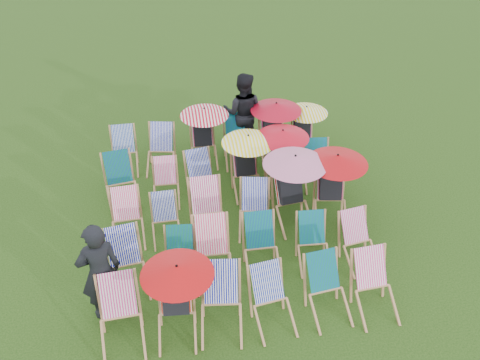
{
  "coord_description": "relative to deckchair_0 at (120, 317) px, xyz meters",
  "views": [
    {
      "loc": [
        -1.06,
        -7.67,
        6.88
      ],
      "look_at": [
        0.18,
        0.37,
        0.9
      ],
      "focal_mm": 40.0,
      "sensor_mm": 36.0,
      "label": 1
    }
  ],
  "objects": [
    {
      "name": "deckchair_20",
      "position": [
        1.56,
        3.42,
        -0.05
      ],
      "size": [
        0.74,
        0.93,
        0.91
      ],
      "rotation": [
        0.0,
        0.0,
        0.19
      ],
      "color": "#AB784F",
      "rests_on": "ground"
    },
    {
      "name": "deckchair_9",
      "position": [
        2.38,
        1.19,
        -0.03
      ],
      "size": [
        0.63,
        0.88,
        0.95
      ],
      "rotation": [
        0.0,
        0.0,
        -0.0
      ],
      "color": "#AB784F",
      "rests_on": "ground"
    },
    {
      "name": "deckchair_1",
      "position": [
        0.85,
        0.04,
        0.18
      ],
      "size": [
        1.1,
        1.15,
        1.3
      ],
      "rotation": [
        0.0,
        0.0,
        -0.07
      ],
      "color": "#AB784F",
      "rests_on": "ground"
    },
    {
      "name": "deckchair_24",
      "position": [
        -0.05,
        4.66,
        -0.05
      ],
      "size": [
        0.6,
        0.84,
        0.91
      ],
      "rotation": [
        0.0,
        0.0,
        0.0
      ],
      "color": "#AB784F",
      "rests_on": "ground"
    },
    {
      "name": "deckchair_17",
      "position": [
        3.97,
        2.37,
        0.22
      ],
      "size": [
        1.16,
        1.24,
        1.38
      ],
      "rotation": [
        0.0,
        0.0,
        -0.16
      ],
      "color": "#AB784F",
      "rests_on": "ground"
    },
    {
      "name": "deckchair_28",
      "position": [
        3.3,
        4.6,
        0.2
      ],
      "size": [
        1.13,
        1.17,
        1.34
      ],
      "rotation": [
        0.0,
        0.0,
        -0.02
      ],
      "color": "#AB784F",
      "rests_on": "ground"
    },
    {
      "name": "deckchair_14",
      "position": [
        1.54,
        2.24,
        0.0
      ],
      "size": [
        0.69,
        0.95,
        1.01
      ],
      "rotation": [
        0.0,
        0.0,
        0.02
      ],
      "color": "#AB784F",
      "rests_on": "ground"
    },
    {
      "name": "deckchair_26",
      "position": [
        1.73,
        4.73,
        0.17
      ],
      "size": [
        1.07,
        1.11,
        1.27
      ],
      "rotation": [
        0.0,
        0.0,
        -0.0
      ],
      "color": "#AB784F",
      "rests_on": "ground"
    },
    {
      "name": "deckchair_8",
      "position": [
        1.52,
        1.12,
        0.0
      ],
      "size": [
        0.69,
        0.95,
        1.02
      ],
      "rotation": [
        0.0,
        0.0,
        -0.02
      ],
      "color": "#AB784F",
      "rests_on": "ground"
    },
    {
      "name": "ground",
      "position": [
        2.04,
        2.25,
        -0.5
      ],
      "size": [
        100.0,
        100.0,
        0.0
      ],
      "primitive_type": "plane",
      "color": "black",
      "rests_on": "ground"
    },
    {
      "name": "deckchair_5",
      "position": [
        4.0,
        -0.0,
        -0.02
      ],
      "size": [
        0.71,
        0.94,
        0.97
      ],
      "rotation": [
        0.0,
        0.0,
        0.08
      ],
      "color": "#AB784F",
      "rests_on": "ground"
    },
    {
      "name": "deckchair_6",
      "position": [
        0.07,
        1.11,
        -0.01
      ],
      "size": [
        0.78,
        0.99,
        0.98
      ],
      "rotation": [
        0.0,
        0.0,
        0.15
      ],
      "color": "#AB784F",
      "rests_on": "ground"
    },
    {
      "name": "deckchair_29",
      "position": [
        4.01,
        4.7,
        0.1
      ],
      "size": [
        0.97,
        1.03,
        1.15
      ],
      "rotation": [
        0.0,
        0.0,
        -0.12
      ],
      "color": "#AB784F",
      "rests_on": "ground"
    },
    {
      "name": "deckchair_23",
      "position": [
        4.01,
        3.47,
        -0.06
      ],
      "size": [
        0.67,
        0.88,
        0.9
      ],
      "rotation": [
        0.0,
        0.0,
        -0.09
      ],
      "color": "#AB784F",
      "rests_on": "ground"
    },
    {
      "name": "deckchair_12",
      "position": [
        0.06,
        2.33,
        -0.05
      ],
      "size": [
        0.65,
        0.88,
        0.92
      ],
      "rotation": [
        0.0,
        0.0,
        0.05
      ],
      "color": "#AB784F",
      "rests_on": "ground"
    },
    {
      "name": "deckchair_18",
      "position": [
        -0.08,
        3.47,
        -0.02
      ],
      "size": [
        0.78,
        0.99,
        0.97
      ],
      "rotation": [
        0.0,
        0.0,
        0.16
      ],
      "color": "#AB784F",
      "rests_on": "ground"
    },
    {
      "name": "deckchair_25",
      "position": [
        0.75,
        4.57,
        -0.04
      ],
      "size": [
        0.76,
        0.96,
        0.94
      ],
      "rotation": [
        0.0,
        0.0,
        -0.18
      ],
      "color": "#AB784F",
      "rests_on": "ground"
    },
    {
      "name": "deckchair_11",
      "position": [
        4.12,
        1.09,
        -0.06
      ],
      "size": [
        0.72,
        0.91,
        0.9
      ],
      "rotation": [
        0.0,
        0.0,
        0.17
      ],
      "color": "#AB784F",
      "rests_on": "ground"
    },
    {
      "name": "person_left",
      "position": [
        -0.26,
        0.57,
        0.42
      ],
      "size": [
        0.77,
        0.62,
        1.85
      ],
      "primitive_type": "imported",
      "rotation": [
        0.0,
        0.0,
        3.44
      ],
      "color": "black",
      "rests_on": "ground"
    },
    {
      "name": "deckchair_2",
      "position": [
        1.53,
        0.02,
        -0.0
      ],
      "size": [
        0.77,
        1.0,
        1.01
      ],
      "rotation": [
        0.0,
        0.0,
        -0.12
      ],
      "color": "#AB784F",
      "rests_on": "ground"
    },
    {
      "name": "deckchair_22",
      "position": [
        3.21,
        3.53,
        0.18
      ],
      "size": [
        1.09,
        1.14,
        1.29
      ],
      "rotation": [
        0.0,
        0.0,
        -0.03
      ],
      "color": "#AB784F",
      "rests_on": "ground"
    },
    {
      "name": "deckchair_27",
      "position": [
        2.49,
        4.6,
        -0.01
      ],
      "size": [
        0.7,
        0.95,
        1.0
      ],
      "rotation": [
        0.0,
        0.0,
        -0.05
      ],
      "color": "#AB784F",
      "rests_on": "ground"
    },
    {
      "name": "deckchair_19",
      "position": [
        0.81,
        3.39,
        -0.09
      ],
      "size": [
        0.58,
        0.79,
        0.84
      ],
      "rotation": [
        0.0,
        0.0,
        -0.04
      ],
      "color": "#AB784F",
      "rests_on": "ground"
    },
    {
      "name": "deckchair_3",
      "position": [
        2.32,
        -0.02,
        -0.04
      ],
      "size": [
        0.74,
        0.94,
        0.93
      ],
      "rotation": [
        0.0,
        0.0,
        0.16
      ],
      "color": "#AB784F",
      "rests_on": "ground"
    },
    {
      "name": "deckchair_13",
      "position": [
        0.76,
        2.24,
        -0.1
      ],
      "size": [
        0.56,
        0.77,
        0.82
      ],
      "rotation": [
        0.0,
        0.0,
        0.03
      ],
      "color": "#AB784F",
      "rests_on": "ground"
    },
    {
      "name": "deckchair_7",
      "position": [
        0.96,
        1.17,
        -0.07
      ],
      "size": [
        0.64,
        0.84,
        0.87
      ],
      "rotation": [
        0.0,
        0.0,
        -0.09
      ],
      "color": "#AB784F",
      "rests_on": "ground"
    },
    {
      "name": "deckchair_4",
      "position": [
        3.24,
        0.06,
        -0.03
      ],
      "size": [
        0.74,
        0.95,
        0.95
      ],
      "rotation": [
        0.0,
        0.0,
        0.13
      ],
      "color": "#AB784F",
      "rests_on": "ground"
    },
    {
      "name": "deckchair_15",
      "position": [
        2.43,
        2.22,
        -0.04
      ],
      "size": [
        0.75,
        0.94,
        0.93
      ],
      "rotation": [
        0.0,
        0.0,
        -0.18
      ],
      "color": "#AB784F",
      "rests_on": "ground"
    },
    {
      "name": "deckchair_16",
      "position": [
        3.2,
        2.37,
        0.25
      ],
      "size": [
        1.21,
        1.3,
        1.43
      ],
      "rotation": [
        0.0,
        0.0,
        0.14
      ],
      "color": "#AB784F",
      "rests_on": "ground"
    },
    {
      "name": "deckchair_0",
      "position": [
        0.0,
        0.0,
        0.0
      ],
      "size": [
        0.73,
        0.97,
        1.01
      ],
      "rotation": [
        0.0,
        0.0,
        0.07
      ],
      "color": "#AB784F",
      "rests_on": "ground"
    },
    {
      "name": "person_rear",
      "position": [
        2.67,
        5.12,
        0.44
      ],
      "size": [
        1.08,
        0.95,
        1.89
      ],
      "primitive_type": "imported",
      "rotation": [
        0.0,
        0.0,
        2.85
      ],
      "color": "black",
      "rests_on": "ground"
    },
    {
      "name": "deckchair_10",
      "position": [
        3.31,
        1.18,
        -0.07
      ],
      "size": [
        0.62,
        0.83,
        0.87
      ],
      "rotation": [
        0.0,
        0.0,
        -0.05
      ],
      "color": "#AB784F",
      "rests_on": "ground"
    },
    {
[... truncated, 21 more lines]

